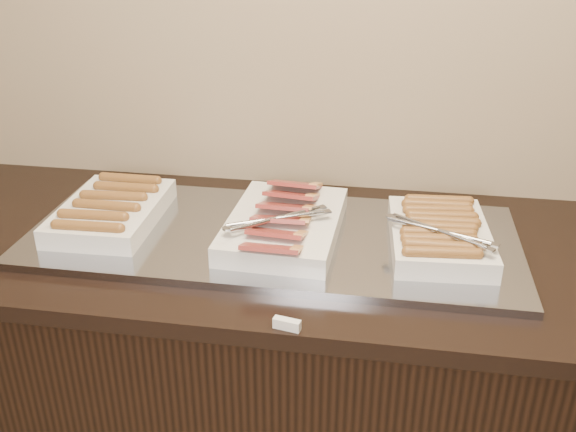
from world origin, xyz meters
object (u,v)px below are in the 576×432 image
Objects in this scene: warming_tray at (272,237)px; dish_right at (439,234)px; counter at (278,382)px; dish_center at (284,223)px; dish_left at (112,211)px.

warming_tray is 3.41× the size of dish_right.
dish_center reaches higher than counter.
warming_tray is 0.05m from dish_center.
dish_left is 0.45m from dish_center.
dish_center is at bearing -1.83° from dish_left.
dish_center reaches higher than warming_tray.
dish_center is (0.03, -0.00, 0.04)m from warming_tray.
warming_tray is at bearing 175.47° from dish_center.
dish_right is at bearing -1.68° from dish_left.
dish_left is 0.85× the size of dish_center.
dish_right is at bearing -0.62° from counter.
dish_right is (0.37, -0.00, 0.00)m from dish_center.
dish_left is (-0.43, -0.00, 0.50)m from counter.
counter is 0.50m from dish_center.
dish_left is at bearing -180.00° from counter.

